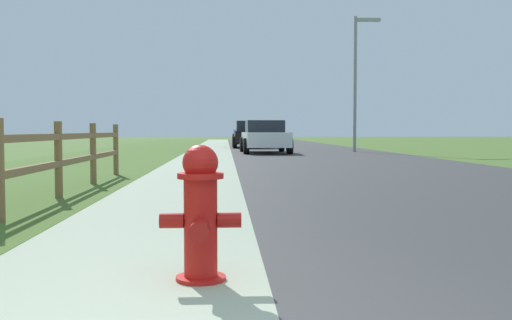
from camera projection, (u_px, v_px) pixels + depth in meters
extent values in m
plane|color=#4C6D2A|center=(231.00, 151.00, 27.13)|extent=(120.00, 120.00, 0.00)
cube|color=#3B3B3B|center=(301.00, 150.00, 29.31)|extent=(7.00, 66.00, 0.01)
cube|color=#A3B194|center=(169.00, 150.00, 28.97)|extent=(6.00, 66.00, 0.01)
cube|color=#4C6D2A|center=(138.00, 150.00, 28.89)|extent=(5.00, 66.00, 0.00)
cylinder|color=red|center=(201.00, 227.00, 3.79)|extent=(0.21, 0.21, 0.70)
cylinder|color=red|center=(201.00, 278.00, 3.80)|extent=(0.32, 0.32, 0.03)
cylinder|color=red|center=(200.00, 176.00, 3.77)|extent=(0.30, 0.30, 0.03)
sphere|color=red|center=(200.00, 163.00, 3.77)|extent=(0.23, 0.23, 0.23)
cube|color=#A91511|center=(200.00, 151.00, 3.76)|extent=(0.04, 0.04, 0.04)
cylinder|color=#A91511|center=(172.00, 221.00, 3.78)|extent=(0.15, 0.10, 0.10)
cylinder|color=#A91511|center=(229.00, 220.00, 3.79)|extent=(0.15, 0.10, 0.10)
cylinder|color=#A91511|center=(199.00, 230.00, 3.59)|extent=(0.12, 0.18, 0.12)
cylinder|color=brown|center=(58.00, 160.00, 8.38)|extent=(0.11, 0.11, 1.09)
cylinder|color=brown|center=(93.00, 154.00, 10.58)|extent=(0.11, 0.11, 1.09)
cylinder|color=brown|center=(116.00, 150.00, 12.79)|extent=(0.11, 0.11, 1.09)
cube|color=brown|center=(33.00, 169.00, 7.28)|extent=(0.07, 11.05, 0.09)
cube|color=brown|center=(33.00, 138.00, 7.26)|extent=(0.07, 11.05, 0.09)
cube|color=white|center=(265.00, 139.00, 25.35)|extent=(1.87, 4.60, 0.60)
cube|color=#1E232B|center=(265.00, 126.00, 25.50)|extent=(1.60, 1.96, 0.51)
cylinder|color=black|center=(243.00, 144.00, 26.70)|extent=(0.23, 0.66, 0.65)
cylinder|color=black|center=(282.00, 144.00, 26.83)|extent=(0.23, 0.66, 0.65)
cylinder|color=black|center=(246.00, 146.00, 23.89)|extent=(0.23, 0.66, 0.65)
cylinder|color=black|center=(290.00, 146.00, 24.02)|extent=(0.23, 0.66, 0.65)
cube|color=black|center=(251.00, 137.00, 33.09)|extent=(1.85, 4.66, 0.65)
cube|color=#1E232B|center=(251.00, 126.00, 33.25)|extent=(1.63, 2.50, 0.56)
cylinder|color=black|center=(234.00, 141.00, 34.50)|extent=(0.22, 0.66, 0.66)
cylinder|color=black|center=(266.00, 141.00, 34.59)|extent=(0.22, 0.66, 0.66)
cylinder|color=black|center=(235.00, 142.00, 31.62)|extent=(0.22, 0.66, 0.66)
cylinder|color=black|center=(270.00, 142.00, 31.71)|extent=(0.22, 0.66, 0.66)
cube|color=navy|center=(248.00, 134.00, 42.82)|extent=(2.07, 4.69, 0.73)
cube|color=#1E232B|center=(248.00, 126.00, 42.59)|extent=(1.74, 2.43, 0.53)
cylinder|color=black|center=(234.00, 139.00, 44.16)|extent=(0.26, 0.72, 0.71)
cylinder|color=black|center=(259.00, 138.00, 44.34)|extent=(0.26, 0.72, 0.71)
cylinder|color=black|center=(237.00, 139.00, 41.32)|extent=(0.26, 0.72, 0.71)
cylinder|color=black|center=(263.00, 139.00, 41.51)|extent=(0.26, 0.72, 0.71)
cylinder|color=gray|center=(355.00, 84.00, 26.44)|extent=(0.14, 0.14, 6.02)
cube|color=#999999|center=(368.00, 20.00, 26.32)|extent=(1.10, 0.20, 0.14)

